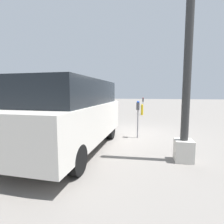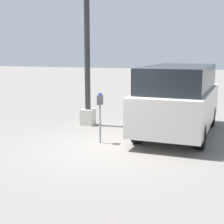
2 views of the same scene
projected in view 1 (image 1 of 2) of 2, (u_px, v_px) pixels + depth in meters
ground_plane at (127, 134)px, 7.36m from camera, size 80.00×80.00×0.00m
parking_meter_near at (138, 111)px, 6.63m from camera, size 0.21×0.12×1.43m
parking_meter_far at (143, 102)px, 14.14m from camera, size 0.21×0.12×1.33m
lamp_post at (187, 84)px, 4.24m from camera, size 0.44×0.44×5.39m
parked_van at (71, 113)px, 5.28m from camera, size 4.93×2.18×2.12m
car_distant at (44, 105)px, 15.03m from camera, size 4.32×2.09×1.26m
fire_hydrant at (142, 110)px, 13.46m from camera, size 0.18×0.18×0.85m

